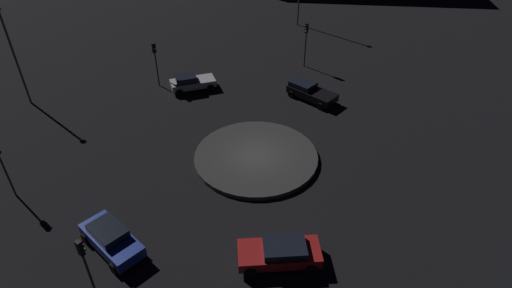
% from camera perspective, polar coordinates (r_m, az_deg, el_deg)
% --- Properties ---
extents(ground_plane, '(116.19, 116.19, 0.00)m').
position_cam_1_polar(ground_plane, '(30.89, -0.00, -1.95)').
color(ground_plane, black).
extents(roundabout_island, '(8.86, 8.86, 0.33)m').
position_cam_1_polar(roundabout_island, '(30.79, -0.00, -1.71)').
color(roundabout_island, '#383838').
rests_on(roundabout_island, ground_plane).
extents(car_blue, '(4.28, 2.25, 1.50)m').
position_cam_1_polar(car_blue, '(25.63, -18.71, -11.78)').
color(car_blue, '#1E38A5').
rests_on(car_blue, ground_plane).
extents(car_red, '(4.52, 4.39, 1.36)m').
position_cam_1_polar(car_red, '(23.79, 3.25, -14.17)').
color(car_red, red).
rests_on(car_red, ground_plane).
extents(car_silver, '(3.58, 4.25, 1.44)m').
position_cam_1_polar(car_silver, '(39.65, -8.61, 8.14)').
color(car_silver, silver).
rests_on(car_silver, ground_plane).
extents(car_black, '(4.42, 2.24, 1.39)m').
position_cam_1_polar(car_black, '(37.99, 7.20, 6.94)').
color(car_black, black).
rests_on(car_black, ground_plane).
extents(traffic_light_south, '(0.36, 0.39, 4.39)m').
position_cam_1_polar(traffic_light_south, '(42.85, 6.66, 13.99)').
color(traffic_light_south, '#2D2D2D').
rests_on(traffic_light_south, ground_plane).
extents(traffic_light_north, '(0.31, 0.36, 3.79)m').
position_cam_1_polar(traffic_light_north, '(22.56, -21.91, -13.71)').
color(traffic_light_north, '#2D2D2D').
rests_on(traffic_light_north, ground_plane).
extents(traffic_light_northeast, '(0.37, 0.39, 4.21)m').
position_cam_1_polar(traffic_light_northeast, '(30.25, -30.81, -1.72)').
color(traffic_light_northeast, '#2D2D2D').
rests_on(traffic_light_northeast, ground_plane).
extents(traffic_light_east, '(0.38, 0.34, 4.14)m').
position_cam_1_polar(traffic_light_east, '(39.89, -13.24, 11.30)').
color(traffic_light_east, '#2D2D2D').
rests_on(traffic_light_east, ground_plane).
extents(streetlamp_east, '(0.46, 0.46, 8.42)m').
position_cam_1_polar(streetlamp_east, '(40.20, -29.73, 11.10)').
color(streetlamp_east, '#4C4C51').
rests_on(streetlamp_east, ground_plane).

